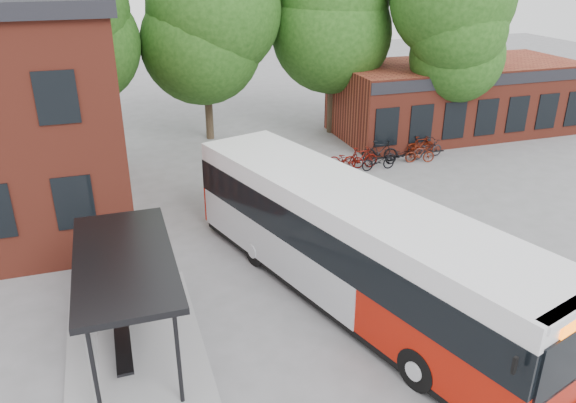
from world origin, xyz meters
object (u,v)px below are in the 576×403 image
object	(u,v)px
bus_shelter	(130,305)
bicycle_6	(428,149)
city_bus	(352,248)
bicycle_3	(380,151)
bicycle_2	(378,161)
bicycle_0	(346,159)
bicycle_4	(401,155)
bicycle_7	(421,145)
bicycle_5	(420,154)
bicycle_1	(360,158)

from	to	relation	value
bus_shelter	bicycle_6	world-z (taller)	bus_shelter
city_bus	bicycle_3	xyz separation A→B (m)	(6.47, 10.87, -1.18)
bus_shelter	city_bus	distance (m)	6.49
bus_shelter	bicycle_6	distance (m)	19.13
bicycle_2	bicycle_3	world-z (taller)	bicycle_3
bicycle_0	bicycle_6	bearing A→B (deg)	-66.45
city_bus	bicycle_2	distance (m)	11.47
bicycle_0	bicycle_4	distance (m)	2.91
bus_shelter	bicycle_4	distance (m)	17.60
bicycle_0	bicycle_6	size ratio (longest dim) A/B	0.94
city_bus	bicycle_6	world-z (taller)	city_bus
bicycle_4	bicycle_7	bearing A→B (deg)	-57.99
bus_shelter	bicycle_5	world-z (taller)	bus_shelter
bicycle_1	bicycle_4	distance (m)	2.29
bicycle_3	bicycle_5	xyz separation A→B (m)	(1.84, -0.79, -0.10)
bicycle_2	bicycle_1	bearing A→B (deg)	60.54
bicycle_5	bicycle_6	world-z (taller)	bicycle_6
bicycle_0	bicycle_1	world-z (taller)	bicycle_1
bicycle_3	bicycle_5	world-z (taller)	bicycle_3
bicycle_0	bicycle_5	bearing A→B (deg)	-73.77
bicycle_2	bicycle_5	size ratio (longest dim) A/B	1.16
bicycle_5	city_bus	bearing A→B (deg)	155.04
bicycle_0	bicycle_5	xyz separation A→B (m)	(3.86, -0.44, -0.01)
bus_shelter	bicycle_5	bearing A→B (deg)	35.80
bicycle_0	bicycle_1	bearing A→B (deg)	-94.26
bicycle_1	bicycle_6	world-z (taller)	bicycle_1
bus_shelter	bicycle_2	xyz separation A→B (m)	(12.30, 10.36, -0.99)
bicycle_1	bicycle_2	xyz separation A→B (m)	(0.77, -0.42, -0.10)
bicycle_3	bicycle_6	bearing A→B (deg)	-78.41
bicycle_3	bicycle_7	bearing A→B (deg)	-62.93
bicycle_0	bicycle_2	bearing A→B (deg)	-95.29
bus_shelter	bicycle_7	distance (m)	19.55
bus_shelter	bicycle_2	world-z (taller)	bus_shelter
bicycle_6	bicycle_7	size ratio (longest dim) A/B	1.16
bicycle_0	bicycle_6	xyz separation A→B (m)	(4.60, 0.06, 0.03)
bicycle_0	bicycle_7	distance (m)	4.66
city_bus	bicycle_1	size ratio (longest dim) A/B	7.41
bicycle_0	bicycle_5	size ratio (longest dim) A/B	1.16
bicycle_1	bicycle_7	xyz separation A→B (m)	(3.99, 1.08, -0.07)
city_bus	bicycle_6	xyz separation A→B (m)	(9.05, 10.59, -1.25)
bicycle_2	bicycle_6	distance (m)	3.31
city_bus	bicycle_3	size ratio (longest dim) A/B	7.49
bus_shelter	bicycle_7	bearing A→B (deg)	37.40
bicycle_1	bicycle_3	world-z (taller)	bicycle_1
bus_shelter	bicycle_0	bearing A→B (deg)	45.47
city_bus	bicycle_2	size ratio (longest dim) A/B	7.85
bicycle_4	bicycle_6	distance (m)	1.72
bus_shelter	bicycle_1	world-z (taller)	bus_shelter
bicycle_1	bicycle_5	world-z (taller)	bicycle_1
bicycle_1	city_bus	bearing A→B (deg)	154.46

